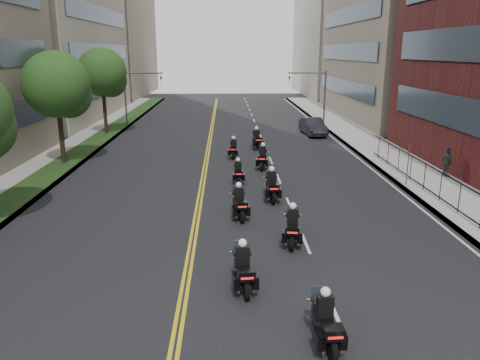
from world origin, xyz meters
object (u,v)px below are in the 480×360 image
object	(u,v)px
motorcycle_1	(325,323)
parked_sedan	(313,127)
motorcycle_4	(239,204)
motorcycle_9	(257,140)
motorcycle_2	(243,270)
motorcycle_5	(272,187)
pedestrian_c	(447,162)
motorcycle_6	(238,173)
motorcycle_3	(292,228)
motorcycle_7	(263,158)
motorcycle_8	(233,149)

from	to	relation	value
motorcycle_1	parked_sedan	world-z (taller)	motorcycle_1
motorcycle_4	motorcycle_9	distance (m)	16.14
motorcycle_2	motorcycle_5	size ratio (longest dim) A/B	0.95
motorcycle_5	parked_sedan	size ratio (longest dim) A/B	0.51
parked_sedan	pedestrian_c	bearing A→B (deg)	-76.42
motorcycle_4	motorcycle_6	distance (m)	6.05
motorcycle_3	motorcycle_5	bearing A→B (deg)	100.63
motorcycle_1	motorcycle_5	world-z (taller)	motorcycle_5
motorcycle_7	parked_sedan	bearing A→B (deg)	73.34
motorcycle_2	motorcycle_9	world-z (taller)	motorcycle_9
motorcycle_8	parked_sedan	world-z (taller)	motorcycle_8
motorcycle_9	motorcycle_3	bearing A→B (deg)	-96.04
motorcycle_5	motorcycle_7	distance (m)	6.86
motorcycle_1	motorcycle_7	bearing A→B (deg)	86.91
motorcycle_4	motorcycle_9	bearing A→B (deg)	76.02
motorcycle_8	pedestrian_c	xyz separation A→B (m)	(12.98, -6.27, 0.42)
motorcycle_4	parked_sedan	distance (m)	23.63
motorcycle_2	motorcycle_5	xyz separation A→B (m)	(1.87, 9.52, 0.04)
motorcycle_3	motorcycle_7	distance (m)	12.70
parked_sedan	pedestrian_c	xyz separation A→B (m)	(5.35, -15.79, 0.27)
motorcycle_1	motorcycle_4	world-z (taller)	motorcycle_4
motorcycle_1	motorcycle_6	size ratio (longest dim) A/B	1.08
motorcycle_8	motorcycle_5	bearing A→B (deg)	-75.58
parked_sedan	motorcycle_5	bearing A→B (deg)	-111.53
motorcycle_1	pedestrian_c	world-z (taller)	pedestrian_c
motorcycle_3	parked_sedan	distance (m)	26.14
motorcycle_5	pedestrian_c	distance (m)	11.82
motorcycle_7	parked_sedan	size ratio (longest dim) A/B	0.50
motorcycle_2	motorcycle_7	size ratio (longest dim) A/B	0.98
motorcycle_2	motorcycle_3	bearing A→B (deg)	54.15
motorcycle_4	pedestrian_c	distance (m)	14.52
pedestrian_c	motorcycle_4	bearing A→B (deg)	114.46
motorcycle_1	motorcycle_6	world-z (taller)	motorcycle_1
motorcycle_6	parked_sedan	world-z (taller)	parked_sedan
motorcycle_6	motorcycle_8	distance (m)	6.82
motorcycle_5	motorcycle_2	bearing A→B (deg)	-102.26
parked_sedan	motorcycle_8	bearing A→B (deg)	-133.88
motorcycle_3	motorcycle_9	distance (m)	19.20
motorcycle_3	pedestrian_c	distance (m)	14.62
motorcycle_4	pedestrian_c	size ratio (longest dim) A/B	1.28
motorcycle_1	motorcycle_6	bearing A→B (deg)	93.15
parked_sedan	pedestrian_c	size ratio (longest dim) A/B	2.63
motorcycle_3	motorcycle_5	distance (m)	5.85
motorcycle_1	motorcycle_4	size ratio (longest dim) A/B	0.96
motorcycle_9	motorcycle_6	bearing A→B (deg)	-106.65
motorcycle_9	pedestrian_c	xyz separation A→B (m)	(11.05, -9.44, 0.35)
motorcycle_8	motorcycle_9	distance (m)	3.71
motorcycle_5	motorcycle_8	distance (m)	10.36
motorcycle_3	motorcycle_1	bearing A→B (deg)	-82.64
motorcycle_7	parked_sedan	distance (m)	14.07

